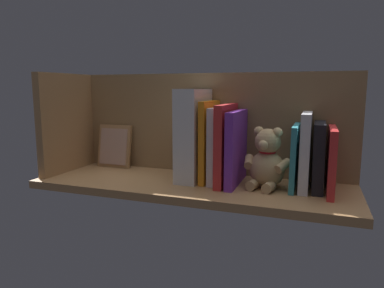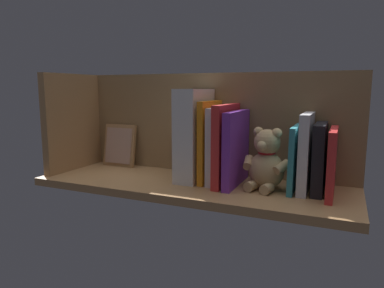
# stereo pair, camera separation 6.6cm
# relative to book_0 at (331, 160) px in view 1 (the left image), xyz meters

# --- Properties ---
(ground_plane) EXTENTS (0.90, 0.30, 0.02)m
(ground_plane) POSITION_rel_book_0_xyz_m (0.37, 0.03, -0.09)
(ground_plane) COLOR #A87A4C
(shelf_back_panel) EXTENTS (0.90, 0.02, 0.31)m
(shelf_back_panel) POSITION_rel_book_0_xyz_m (0.37, -0.10, 0.07)
(shelf_back_panel) COLOR olive
(shelf_back_panel) RESTS_ON ground_plane
(shelf_side_divider) EXTENTS (0.02, 0.24, 0.31)m
(shelf_side_divider) POSITION_rel_book_0_xyz_m (0.80, 0.03, 0.07)
(shelf_side_divider) COLOR #A87A4C
(shelf_side_divider) RESTS_ON ground_plane
(book_0) EXTENTS (0.02, 0.18, 0.17)m
(book_0) POSITION_rel_book_0_xyz_m (0.00, 0.00, 0.00)
(book_0) COLOR red
(book_0) RESTS_ON ground_plane
(book_1) EXTENTS (0.03, 0.15, 0.18)m
(book_1) POSITION_rel_book_0_xyz_m (0.03, -0.02, 0.01)
(book_1) COLOR black
(book_1) RESTS_ON ground_plane
(book_2) EXTENTS (0.02, 0.16, 0.20)m
(book_2) POSITION_rel_book_0_xyz_m (0.06, -0.01, 0.02)
(book_2) COLOR silver
(book_2) RESTS_ON ground_plane
(book_3) EXTENTS (0.02, 0.16, 0.17)m
(book_3) POSITION_rel_book_0_xyz_m (0.09, -0.01, 0.00)
(book_3) COLOR teal
(book_3) RESTS_ON ground_plane
(teddy_bear) EXTENTS (0.13, 0.12, 0.16)m
(teddy_bear) POSITION_rel_book_0_xyz_m (0.16, 0.01, -0.01)
(teddy_bear) COLOR tan
(teddy_bear) RESTS_ON ground_plane
(book_4) EXTENTS (0.02, 0.19, 0.20)m
(book_4) POSITION_rel_book_0_xyz_m (0.25, 0.00, 0.02)
(book_4) COLOR purple
(book_4) RESTS_ON ground_plane
(book_5) EXTENTS (0.02, 0.19, 0.22)m
(book_5) POSITION_rel_book_0_xyz_m (0.28, 0.00, 0.03)
(book_5) COLOR red
(book_5) RESTS_ON ground_plane
(book_6) EXTENTS (0.02, 0.16, 0.21)m
(book_6) POSITION_rel_book_0_xyz_m (0.30, -0.01, 0.02)
(book_6) COLOR silver
(book_6) RESTS_ON ground_plane
(book_7) EXTENTS (0.02, 0.16, 0.23)m
(book_7) POSITION_rel_book_0_xyz_m (0.33, -0.01, 0.03)
(book_7) COLOR orange
(book_7) RESTS_ON ground_plane
(dictionary_thick_white) EXTENTS (0.06, 0.17, 0.26)m
(dictionary_thick_white) POSITION_rel_book_0_xyz_m (0.38, -0.01, 0.05)
(dictionary_thick_white) COLOR white
(dictionary_thick_white) RESTS_ON ground_plane
(picture_frame_leaning) EXTENTS (0.12, 0.04, 0.14)m
(picture_frame_leaning) POSITION_rel_book_0_xyz_m (0.69, -0.07, -0.01)
(picture_frame_leaning) COLOR #A87A4C
(picture_frame_leaning) RESTS_ON ground_plane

